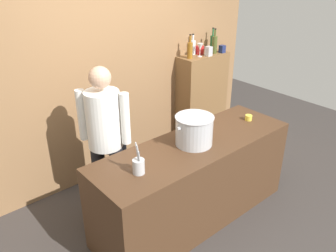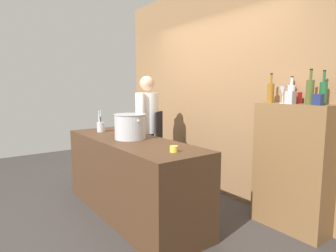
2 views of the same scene
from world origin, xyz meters
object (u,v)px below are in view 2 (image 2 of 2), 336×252
Objects in this scene: wine_bottle_olive at (310,91)px; spice_tin_navy at (318,100)px; wine_bottle_clear at (291,93)px; spice_tin_silver at (290,98)px; utensil_crock at (101,127)px; wine_bottle_amber at (271,92)px; butter_jar at (174,149)px; spice_tin_red at (296,98)px; wine_glass_wide at (283,91)px; stockpot_large at (130,126)px; wine_bottle_green at (323,92)px; chef at (148,124)px.

spice_tin_navy is (0.11, -0.05, -0.07)m from wine_bottle_olive.
wine_bottle_clear is 0.23m from spice_tin_silver.
wine_bottle_amber reaches higher than utensil_crock.
butter_jar is at bearing -99.55° from wine_bottle_amber.
butter_jar is 1.27m from spice_tin_silver.
butter_jar is 1.39m from spice_tin_red.
wine_glass_wide reaches higher than utensil_crock.
spice_tin_red is (1.29, 1.23, 0.34)m from stockpot_large.
wine_bottle_clear is (-0.27, 0.15, -0.02)m from wine_bottle_olive.
wine_bottle_olive reaches higher than spice_tin_silver.
spice_tin_navy is at bearing -7.61° from wine_glass_wide.
butter_jar is 0.28× the size of wine_bottle_clear.
wine_bottle_clear reaches higher than butter_jar.
wine_bottle_green is 0.29m from spice_tin_silver.
wine_glass_wide reaches higher than butter_jar.
spice_tin_navy is at bearing 34.09° from stockpot_large.
stockpot_large is 3.41× the size of spice_tin_silver.
wine_glass_wide is at bearing -112.49° from chef.
wine_glass_wide is at bearing 31.94° from utensil_crock.
spice_tin_red is at bearing 46.20° from wine_glass_wide.
wine_bottle_olive is 1.20× the size of wine_bottle_clear.
utensil_crock is 2.55m from wine_bottle_olive.
utensil_crock is 2.66m from wine_bottle_green.
wine_bottle_green is (0.71, 1.24, 0.52)m from butter_jar.
wine_bottle_clear reaches higher than utensil_crock.
utensil_crock is 3.82× the size of butter_jar.
butter_jar is at bearing 2.03° from utensil_crock.
utensil_crock is 2.37m from spice_tin_silver.
chef is at bearing -160.33° from wine_bottle_clear.
wine_bottle_clear is 2.45× the size of spice_tin_red.
wine_bottle_olive is at bearing -0.43° from wine_glass_wide.
butter_jar is 0.25× the size of wine_bottle_amber.
stockpot_large is at bearing -136.78° from wine_glass_wide.
wine_bottle_clear is 0.11m from spice_tin_red.
wine_bottle_green reaches higher than wine_bottle_amber.
wine_bottle_clear is at bearing 46.50° from stockpot_large.
chef is 2.30m from spice_tin_navy.
spice_tin_navy is (0.39, -0.05, -0.07)m from wine_glass_wide.
wine_bottle_olive is at bearing -114.55° from chef.
wine_bottle_amber is at bearing 34.81° from utensil_crock.
butter_jar is 0.24× the size of wine_bottle_green.
wine_bottle_clear is at bearing 87.18° from wine_glass_wide.
butter_jar is (1.56, 0.06, -0.04)m from utensil_crock.
butter_jar is 0.23× the size of wine_bottle_olive.
chef is 21.29× the size of butter_jar.
wine_glass_wide is (1.82, 0.51, 0.49)m from chef.
wine_bottle_amber is at bearing 171.97° from spice_tin_navy.
wine_bottle_green reaches higher than stockpot_large.
wine_bottle_olive is at bearing -124.74° from wine_bottle_green.
wine_bottle_amber is 0.97× the size of wine_bottle_green.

